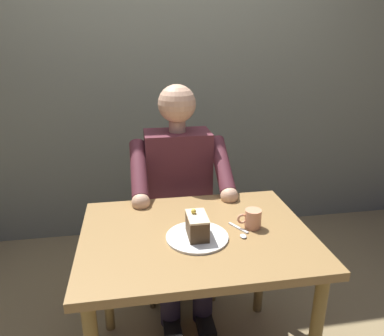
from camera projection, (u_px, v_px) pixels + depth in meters
cafe_rear_panel at (161, 37)px, 2.55m from camera, size 6.40×0.12×3.00m
dining_table at (196, 252)px, 1.53m from camera, size 0.96×0.72×0.72m
chair at (176, 208)px, 2.21m from camera, size 0.42×0.42×0.91m
seated_person at (180, 196)px, 2.00m from camera, size 0.53×0.58×1.26m
dessert_plate at (197, 237)px, 1.46m from camera, size 0.25×0.25×0.01m
cake_slice at (197, 226)px, 1.44m from camera, size 0.08×0.13×0.11m
coffee_cup at (253, 219)px, 1.52m from camera, size 0.11×0.07×0.08m
dessert_spoon at (241, 232)px, 1.49m from camera, size 0.06×0.14×0.01m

